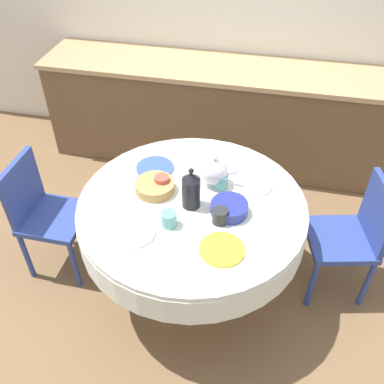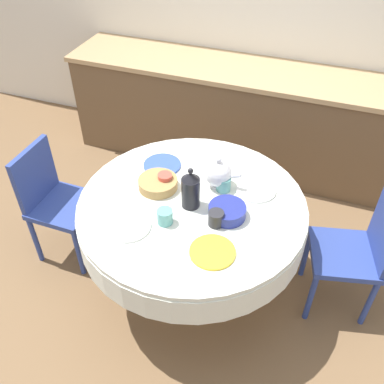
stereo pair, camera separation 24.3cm
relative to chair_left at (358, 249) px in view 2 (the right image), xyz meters
name	(u,v)px [view 2 (the right image)]	position (x,y,z in m)	size (l,w,h in m)	color
ground_plane	(192,284)	(-0.98, -0.23, -0.49)	(12.00, 12.00, 0.00)	brown
wall_back	(271,8)	(-0.98, 1.64, 0.81)	(7.00, 0.05, 2.60)	silver
kitchen_counter	(251,118)	(-0.98, 1.31, -0.03)	(3.24, 0.64, 0.91)	brown
dining_table	(192,218)	(-0.98, -0.23, 0.15)	(1.35, 1.35, 0.77)	olive
chair_left	(358,249)	(0.00, 0.00, 0.00)	(0.48, 0.48, 0.87)	#2D428E
chair_right	(54,198)	(-1.99, -0.23, 0.00)	(0.40, 0.40, 0.87)	#2D428E
plate_near_left	(129,226)	(-1.24, -0.54, 0.28)	(0.24, 0.24, 0.01)	white
cup_near_left	(165,217)	(-1.07, -0.44, 0.32)	(0.09, 0.09, 0.09)	#5BA39E
plate_near_right	(212,252)	(-0.75, -0.56, 0.28)	(0.24, 0.24, 0.01)	yellow
cup_near_right	(216,218)	(-0.80, -0.35, 0.32)	(0.09, 0.09, 0.09)	#28282D
plate_far_left	(162,165)	(-1.28, 0.03, 0.28)	(0.24, 0.24, 0.01)	#3856AD
cup_far_left	(165,180)	(-1.19, -0.15, 0.32)	(0.09, 0.09, 0.09)	#CC4C3D
plate_far_right	(256,190)	(-0.66, 0.00, 0.28)	(0.24, 0.24, 0.01)	white
cup_far_right	(224,184)	(-0.85, -0.06, 0.32)	(0.09, 0.09, 0.09)	#5BA39E
coffee_carafe	(190,190)	(-0.99, -0.25, 0.39)	(0.11, 0.11, 0.27)	black
teapot	(218,173)	(-0.89, -0.03, 0.37)	(0.23, 0.16, 0.21)	white
bread_basket	(158,183)	(-1.22, -0.17, 0.31)	(0.24, 0.24, 0.06)	#AD844C
fruit_bowl	(227,211)	(-0.76, -0.27, 0.31)	(0.21, 0.21, 0.07)	navy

